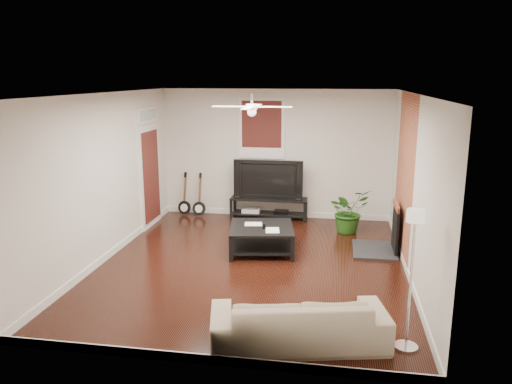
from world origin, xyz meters
TOP-DOWN VIEW (x-y plane):
  - room at (0.00, 0.00)m, footprint 5.01×6.01m
  - brick_accent at (2.49, 1.00)m, footprint 0.02×2.20m
  - fireplace at (2.20, 1.00)m, footprint 0.80×1.10m
  - window_back at (-0.30, 2.97)m, footprint 1.00×0.06m
  - door_left at (-2.46, 1.90)m, footprint 0.08×1.00m
  - tv_stand at (-0.11, 2.78)m, footprint 1.67×0.44m
  - tv at (-0.11, 2.80)m, footprint 1.49×0.20m
  - coffee_table at (0.05, 0.67)m, footprint 1.26×1.26m
  - sofa at (0.97, -2.39)m, footprint 2.16×1.22m
  - floor_lamp at (2.20, -2.29)m, footprint 0.33×0.33m
  - potted_plant at (1.60, 2.06)m, footprint 1.06×1.04m
  - guitar_left at (-2.02, 2.75)m, footprint 0.33×0.25m
  - guitar_right at (-1.67, 2.72)m, footprint 0.31×0.23m
  - ceiling_fan at (0.00, 0.00)m, footprint 1.24×1.24m

SIDE VIEW (x-z plane):
  - coffee_table at x=0.05m, z-range 0.00..0.46m
  - tv_stand at x=-0.11m, z-range 0.00..0.47m
  - sofa at x=0.97m, z-range 0.00..0.60m
  - potted_plant at x=1.60m, z-range 0.00..0.89m
  - fireplace at x=2.20m, z-range 0.00..0.92m
  - guitar_left at x=-2.02m, z-range 0.00..0.97m
  - guitar_right at x=-1.67m, z-range 0.00..0.97m
  - floor_lamp at x=2.20m, z-range 0.00..1.66m
  - tv at x=-0.11m, z-range 0.46..1.32m
  - door_left at x=-2.46m, z-range 0.00..2.50m
  - room at x=0.00m, z-range 0.00..2.80m
  - brick_accent at x=2.49m, z-range 0.00..2.80m
  - window_back at x=-0.30m, z-range 1.30..2.60m
  - ceiling_fan at x=0.00m, z-range 2.44..2.76m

